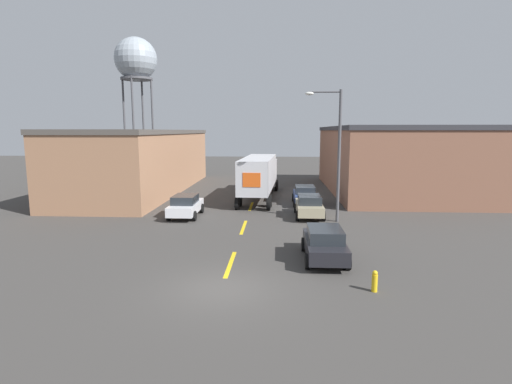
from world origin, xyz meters
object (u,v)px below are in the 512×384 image
at_px(parked_car_right_mid, 309,206).
at_px(parked_car_left_far, 186,205).
at_px(parked_car_right_near, 325,243).
at_px(street_lamp, 335,147).
at_px(parked_car_right_far, 305,195).
at_px(fire_hydrant, 375,281).
at_px(semi_truck, 260,173).
at_px(water_tower, 136,61).

height_order(parked_car_right_mid, parked_car_left_far, same).
bearing_deg(parked_car_right_near, street_lamp, 79.42).
height_order(parked_car_right_far, fire_hydrant, parked_car_right_far).
height_order(semi_truck, parked_car_right_mid, semi_truck).
bearing_deg(parked_car_right_mid, water_tower, 127.68).
distance_m(parked_car_right_mid, fire_hydrant, 13.37).
xyz_separation_m(parked_car_right_far, parked_car_right_near, (0.00, -14.39, 0.00)).
bearing_deg(water_tower, semi_truck, -48.81).
distance_m(parked_car_left_far, parked_car_right_far, 10.22).
bearing_deg(parked_car_right_far, parked_car_left_far, -149.07).
distance_m(parked_car_left_far, water_tower, 35.35).
bearing_deg(street_lamp, parked_car_right_mid, 138.08).
bearing_deg(parked_car_right_near, fire_hydrant, -68.26).
relative_size(semi_truck, street_lamp, 1.51).
distance_m(semi_truck, parked_car_right_far, 5.09).
bearing_deg(street_lamp, water_tower, 128.23).
relative_size(parked_car_right_mid, fire_hydrant, 5.17).
relative_size(parked_car_left_far, parked_car_right_far, 1.00).
xyz_separation_m(semi_truck, parked_car_right_mid, (3.87, -7.79, -1.45)).
bearing_deg(fire_hydrant, parked_car_right_far, 94.67).
bearing_deg(fire_hydrant, semi_truck, 104.24).
distance_m(parked_car_right_far, parked_car_right_near, 14.39).
xyz_separation_m(parked_car_right_far, water_tower, (-22.16, 23.88, 14.89)).
height_order(water_tower, street_lamp, water_tower).
xyz_separation_m(parked_car_right_near, fire_hydrant, (1.48, -3.71, -0.41)).
xyz_separation_m(street_lamp, fire_hydrant, (-0.05, -11.91, -4.58)).
distance_m(parked_car_right_near, water_tower, 46.66).
height_order(parked_car_left_far, parked_car_right_near, same).
distance_m(parked_car_right_near, street_lamp, 9.32).
bearing_deg(parked_car_right_far, water_tower, 132.86).
bearing_deg(parked_car_right_near, parked_car_right_mid, 90.00).
height_order(semi_truck, parked_car_right_far, semi_truck).
height_order(parked_car_left_far, parked_car_right_far, same).
distance_m(parked_car_right_near, fire_hydrant, 4.01).
bearing_deg(parked_car_right_mid, fire_hydrant, -83.65).
height_order(parked_car_right_mid, parked_car_right_far, same).
distance_m(semi_truck, parked_car_left_far, 9.69).
height_order(parked_car_right_far, street_lamp, street_lamp).
xyz_separation_m(parked_car_right_mid, fire_hydrant, (1.48, -13.28, -0.41)).
bearing_deg(street_lamp, parked_car_left_far, 174.81).
bearing_deg(parked_car_right_mid, parked_car_right_near, -90.00).
xyz_separation_m(semi_truck, parked_car_right_far, (3.87, -2.97, -1.45)).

